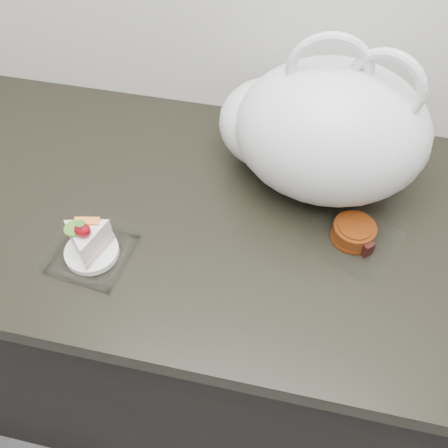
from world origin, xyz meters
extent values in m
cube|color=black|center=(0.00, 1.69, 0.43)|extent=(2.00, 0.60, 0.86)
cube|color=black|center=(0.00, 1.69, 0.88)|extent=(2.04, 0.64, 0.04)
cube|color=white|center=(-0.26, 1.54, 0.90)|extent=(0.14, 0.14, 0.00)
cylinder|color=white|center=(-0.26, 1.54, 0.91)|extent=(0.09, 0.09, 0.01)
ellipsoid|color=#A90B1C|center=(-0.26, 1.53, 0.98)|extent=(0.03, 0.02, 0.03)
cone|color=#2D7223|center=(-0.26, 1.53, 1.00)|extent=(0.02, 0.02, 0.01)
cylinder|color=#4F972B|center=(-0.27, 1.54, 0.97)|extent=(0.03, 0.03, 0.00)
cube|color=orange|center=(-0.26, 1.56, 0.97)|extent=(0.05, 0.02, 0.00)
cube|color=white|center=(0.19, 1.68, 0.90)|extent=(0.20, 0.20, 0.00)
cylinder|color=#632B0B|center=(0.19, 1.68, 0.92)|extent=(0.09, 0.09, 0.03)
cylinder|color=#632B0B|center=(0.19, 1.68, 0.90)|extent=(0.10, 0.10, 0.01)
cylinder|color=#632B0B|center=(0.19, 1.68, 0.94)|extent=(0.08, 0.08, 0.00)
cube|color=black|center=(0.21, 1.65, 0.92)|extent=(0.03, 0.03, 0.03)
ellipsoid|color=white|center=(0.12, 1.80, 1.03)|extent=(0.38, 0.31, 0.26)
ellipsoid|color=white|center=(0.01, 1.84, 1.00)|extent=(0.22, 0.20, 0.17)
torus|color=white|center=(0.09, 1.81, 1.15)|extent=(0.14, 0.03, 0.14)
torus|color=white|center=(0.19, 1.80, 1.14)|extent=(0.13, 0.06, 0.13)
camera|label=1|loc=(0.08, 1.09, 1.62)|focal=40.00mm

